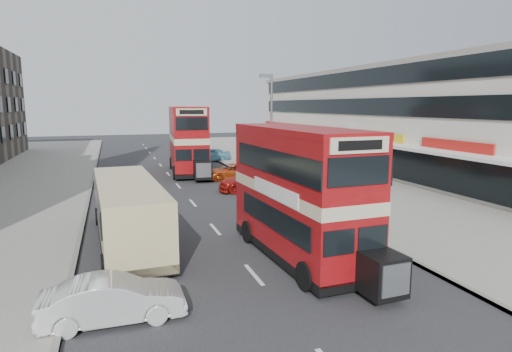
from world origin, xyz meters
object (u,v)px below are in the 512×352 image
object	(u,v)px
car_right_c	(211,155)
cyclist	(244,179)
coach	(128,210)
pedestrian_near	(302,178)
car_left_front	(113,300)
street_lamp	(270,121)
bus_main	(300,193)
car_right_b	(230,172)
bus_second	(188,140)
car_right_a	(255,181)

from	to	relation	value
car_right_c	cyclist	world-z (taller)	cyclist
coach	pedestrian_near	distance (m)	14.16
car_left_front	street_lamp	bearing A→B (deg)	-31.84
bus_main	cyclist	size ratio (longest dim) A/B	4.63
car_right_b	bus_second	bearing A→B (deg)	-152.13
car_right_c	pedestrian_near	world-z (taller)	pedestrian_near
car_right_c	car_left_front	bearing A→B (deg)	-20.48
street_lamp	car_right_b	bearing A→B (deg)	120.09
bus_main	car_right_b	distance (m)	18.71
bus_second	cyclist	world-z (taller)	bus_second
car_right_c	car_right_a	bearing A→B (deg)	-5.56
bus_main	car_right_c	distance (m)	30.33
street_lamp	car_right_a	xyz separation A→B (m)	(-1.71, -1.66, -4.04)
car_right_a	car_right_c	world-z (taller)	car_right_a
bus_main	bus_second	size ratio (longest dim) A/B	0.87
street_lamp	pedestrian_near	size ratio (longest dim) A/B	4.98
car_right_b	car_right_c	size ratio (longest dim) A/B	1.08
street_lamp	car_right_a	size ratio (longest dim) A/B	1.59
bus_main	car_left_front	bearing A→B (deg)	20.98
bus_main	coach	size ratio (longest dim) A/B	0.93
bus_main	car_right_c	xyz separation A→B (m)	(3.19, 30.11, -1.89)
car_right_a	cyclist	distance (m)	1.47
car_right_a	coach	bearing A→B (deg)	-36.16
car_left_front	car_right_a	world-z (taller)	car_right_a
bus_second	car_right_a	distance (m)	10.34
car_left_front	pedestrian_near	world-z (taller)	pedestrian_near
bus_main	car_right_a	world-z (taller)	bus_main
car_left_front	bus_main	bearing A→B (deg)	-65.94
bus_main	car_right_a	bearing A→B (deg)	-103.95
street_lamp	car_right_c	xyz separation A→B (m)	(-1.11, 15.22, -4.07)
bus_second	car_right_b	world-z (taller)	bus_second
car_right_a	bus_second	bearing A→B (deg)	-155.25
car_right_a	cyclist	size ratio (longest dim) A/B	2.63
bus_main	bus_second	bearing A→B (deg)	-91.84
car_left_front	car_right_c	bearing A→B (deg)	-16.77
car_right_b	cyclist	xyz separation A→B (m)	(0.01, -3.83, 0.02)
car_right_a	cyclist	xyz separation A→B (m)	(-0.36, 1.42, -0.10)
bus_main	car_left_front	xyz separation A→B (m)	(-6.94, -3.07, -1.96)
street_lamp	coach	xyz separation A→B (m)	(-10.53, -10.92, -3.29)
street_lamp	car_right_b	size ratio (longest dim) A/B	1.80
coach	car_right_a	xyz separation A→B (m)	(8.82, 9.25, -0.76)
car_left_front	coach	bearing A→B (deg)	-5.50
cyclist	car_right_b	bearing A→B (deg)	88.56
bus_main	bus_second	world-z (taller)	bus_second
pedestrian_near	cyclist	size ratio (longest dim) A/B	0.84
car_right_a	car_right_b	world-z (taller)	car_right_a
coach	car_right_b	world-z (taller)	coach
car_left_front	cyclist	size ratio (longest dim) A/B	1.99
bus_main	coach	bearing A→B (deg)	-35.34
street_lamp	car_right_c	world-z (taller)	street_lamp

